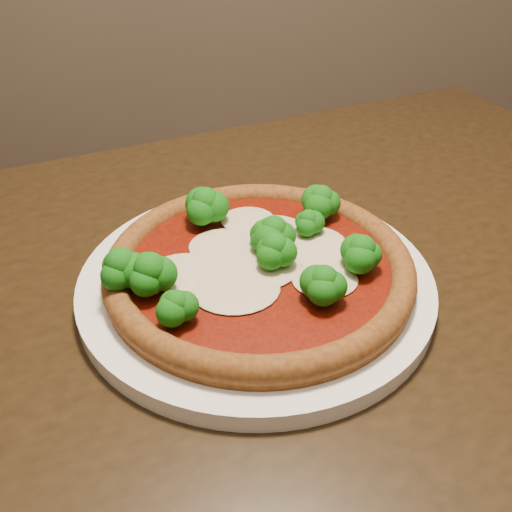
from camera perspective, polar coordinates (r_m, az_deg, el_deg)
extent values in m
cube|color=black|center=(0.60, 2.83, -3.26)|extent=(1.28, 1.05, 0.04)
cylinder|color=black|center=(1.28, 15.71, -2.07)|extent=(0.06, 0.06, 0.71)
cylinder|color=white|center=(0.56, 0.00, -2.57)|extent=(0.35, 0.35, 0.02)
cylinder|color=brown|center=(0.55, 0.30, -1.46)|extent=(0.29, 0.29, 0.01)
torus|color=brown|center=(0.55, 0.30, -0.87)|extent=(0.30, 0.30, 0.02)
cylinder|color=#671004|center=(0.55, 0.30, -0.83)|extent=(0.25, 0.25, 0.00)
ellipsoid|color=beige|center=(0.56, 7.06, 0.03)|extent=(0.06, 0.06, 0.00)
ellipsoid|color=beige|center=(0.54, -0.19, -0.85)|extent=(0.09, 0.08, 0.01)
ellipsoid|color=beige|center=(0.57, 5.58, 1.28)|extent=(0.07, 0.06, 0.01)
ellipsoid|color=beige|center=(0.61, -0.84, 3.68)|extent=(0.06, 0.05, 0.00)
ellipsoid|color=beige|center=(0.59, 1.71, 2.44)|extent=(0.07, 0.07, 0.01)
ellipsoid|color=beige|center=(0.54, -7.28, -1.60)|extent=(0.07, 0.06, 0.01)
ellipsoid|color=beige|center=(0.53, 6.90, -2.34)|extent=(0.06, 0.06, 0.00)
ellipsoid|color=beige|center=(0.51, -2.07, -3.25)|extent=(0.08, 0.07, 0.01)
ellipsoid|color=beige|center=(0.57, -3.31, 1.05)|extent=(0.07, 0.06, 0.01)
ellipsoid|color=beige|center=(0.55, 8.22, -0.48)|extent=(0.06, 0.05, 0.00)
ellipsoid|color=#188415|center=(0.61, 6.53, 5.65)|extent=(0.04, 0.04, 0.04)
ellipsoid|color=#188415|center=(0.52, -13.32, -0.96)|extent=(0.05, 0.05, 0.04)
ellipsoid|color=#188415|center=(0.59, -5.07, 5.27)|extent=(0.05, 0.05, 0.04)
ellipsoid|color=#188415|center=(0.50, -10.51, -1.49)|extent=(0.05, 0.05, 0.04)
ellipsoid|color=#188415|center=(0.53, 1.89, 0.78)|extent=(0.04, 0.04, 0.04)
ellipsoid|color=#188415|center=(0.58, 5.26, 3.54)|extent=(0.03, 0.03, 0.03)
ellipsoid|color=#188415|center=(0.53, 10.52, 0.54)|extent=(0.04, 0.04, 0.04)
ellipsoid|color=#188415|center=(0.55, 1.77, 2.45)|extent=(0.05, 0.05, 0.04)
ellipsoid|color=#188415|center=(0.55, 0.76, 2.30)|extent=(0.04, 0.04, 0.03)
ellipsoid|color=#188415|center=(0.49, 6.79, -2.54)|extent=(0.04, 0.04, 0.04)
ellipsoid|color=#188415|center=(0.47, -7.95, -4.84)|extent=(0.04, 0.04, 0.03)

